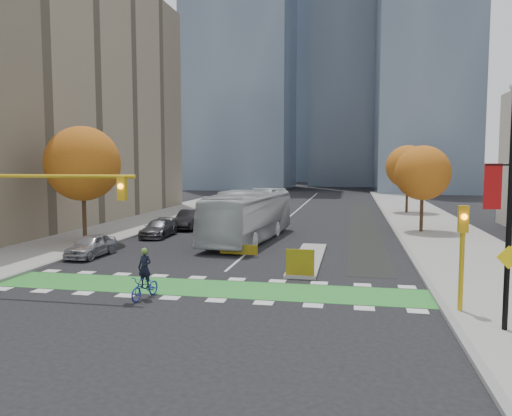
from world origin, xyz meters
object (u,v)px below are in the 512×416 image
at_px(tree_west, 83,164).
at_px(tree_east_far, 408,167).
at_px(parked_car_a, 91,246).
at_px(banner_lamppost, 511,195).
at_px(parked_car_b, 190,219).
at_px(bus, 249,215).
at_px(parked_car_c, 159,228).
at_px(traffic_signal_west, 18,200).
at_px(cyclist, 145,282).
at_px(hazard_board, 300,262).
at_px(tree_east_near, 423,173).
at_px(traffic_signal_east, 462,242).

distance_m(tree_west, tree_east_far, 35.73).
bearing_deg(parked_car_a, banner_lamppost, -24.27).
xyz_separation_m(tree_west, parked_car_b, (4.76, 8.95, -4.80)).
height_order(bus, parked_car_c, bus).
bearing_deg(traffic_signal_west, parked_car_a, 97.63).
bearing_deg(parked_car_c, cyclist, -71.65).
height_order(banner_lamppost, bus, banner_lamppost).
distance_m(hazard_board, tree_east_near, 19.93).
distance_m(tree_east_near, cyclist, 26.97).
bearing_deg(tree_east_near, parked_car_c, -163.24).
relative_size(tree_east_near, tree_east_far, 0.92).
bearing_deg(cyclist, parked_car_a, 141.40).
height_order(tree_west, bus, tree_west).
bearing_deg(parked_car_a, traffic_signal_east, -20.58).
distance_m(tree_east_near, tree_east_far, 16.01).
xyz_separation_m(hazard_board, tree_east_far, (8.50, 33.80, 4.44)).
bearing_deg(traffic_signal_east, parked_car_b, 129.58).
height_order(tree_east_near, parked_car_a, tree_east_near).
distance_m(hazard_board, traffic_signal_east, 8.26).
bearing_deg(tree_east_far, traffic_signal_east, -92.97).
distance_m(tree_west, traffic_signal_west, 13.25).
relative_size(tree_west, parked_car_c, 1.79).
relative_size(traffic_signal_east, bus, 0.31).
xyz_separation_m(hazard_board, parked_car_a, (-13.00, 3.28, -0.11)).
xyz_separation_m(traffic_signal_east, banner_lamppost, (1.00, -2.00, 1.88)).
bearing_deg(tree_west, traffic_signal_east, -29.07).
distance_m(tree_west, bus, 12.26).
bearing_deg(cyclist, parked_car_b, 114.40).
relative_size(tree_east_near, traffic_signal_east, 1.73).
relative_size(tree_east_far, parked_car_c, 1.67).
bearing_deg(bus, tree_east_near, 32.21).
distance_m(tree_east_near, banner_lamppost, 24.51).
xyz_separation_m(tree_east_far, traffic_signal_east, (-2.00, -38.51, -2.51)).
xyz_separation_m(traffic_signal_west, bus, (7.04, 16.09, -2.18)).
bearing_deg(cyclist, banner_lamppost, 3.09).
height_order(tree_east_near, traffic_signal_east, tree_east_near).
distance_m(tree_east_far, traffic_signal_east, 38.64).
relative_size(hazard_board, parked_car_a, 0.35).
distance_m(banner_lamppost, parked_car_b, 30.26).
height_order(hazard_board, parked_car_a, hazard_board).
bearing_deg(tree_west, parked_car_c, 45.33).
xyz_separation_m(banner_lamppost, bus, (-12.39, 18.08, -2.76)).
bearing_deg(traffic_signal_west, tree_east_far, 62.05).
height_order(tree_east_far, banner_lamppost, banner_lamppost).
bearing_deg(tree_east_far, parked_car_c, -133.05).
bearing_deg(tree_east_far, parked_car_a, -125.16).
bearing_deg(tree_east_far, parked_car_b, -139.18).
bearing_deg(parked_car_b, traffic_signal_east, -49.95).
bearing_deg(traffic_signal_west, banner_lamppost, -5.86).
distance_m(traffic_signal_west, banner_lamppost, 19.54).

